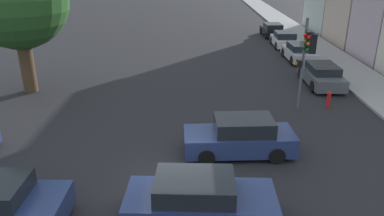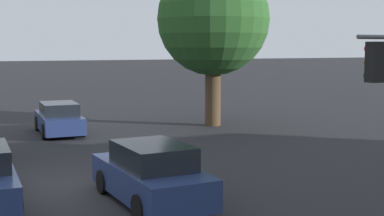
# 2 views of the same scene
# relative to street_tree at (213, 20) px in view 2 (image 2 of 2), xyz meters

# --- Properties ---
(ground_plane) EXTENTS (300.00, 300.00, 0.00)m
(ground_plane) POSITION_rel_street_tree_xyz_m (9.16, -10.00, -5.40)
(ground_plane) COLOR black
(street_tree) EXTENTS (5.71, 5.71, 8.29)m
(street_tree) POSITION_rel_street_tree_xyz_m (0.00, 0.00, 0.00)
(street_tree) COLOR #4C3823
(street_tree) RESTS_ON ground_plane
(crossing_car_0) EXTENTS (4.50, 2.03, 1.47)m
(crossing_car_0) POSITION_rel_street_tree_xyz_m (-0.66, -7.73, -4.70)
(crossing_car_0) COLOR navy
(crossing_car_0) RESTS_ON ground_plane
(crossing_car_2) EXTENTS (4.48, 2.04, 1.57)m
(crossing_car_2) POSITION_rel_street_tree_xyz_m (11.61, -7.74, -4.66)
(crossing_car_2) COLOR navy
(crossing_car_2) RESTS_ON ground_plane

